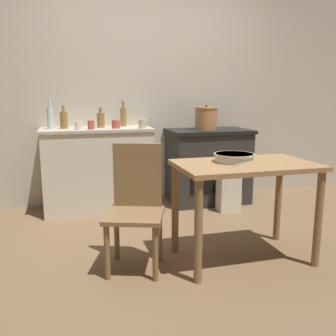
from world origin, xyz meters
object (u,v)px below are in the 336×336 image
stock_pot (206,118)px  mixing_bowl_large (234,157)px  bottle_center_left (64,120)px  cup_right (116,124)px  chair (136,204)px  flour_sack (229,193)px  bottle_left (50,118)px  work_table (245,179)px  cup_center (78,126)px  bottle_far_left (123,117)px  stove (208,166)px  bottle_mid_left (101,120)px  cup_center_right (143,124)px  cup_mid_right (91,125)px

stock_pot → mixing_bowl_large: stock_pot is taller
bottle_center_left → cup_right: 0.54m
cup_right → chair: bearing=-92.5°
chair → flour_sack: size_ratio=2.34×
bottle_left → chair: bearing=-68.5°
work_table → cup_center: size_ratio=11.92×
mixing_bowl_large → flour_sack: bearing=66.4°
bottle_left → cup_center: size_ratio=3.46×
bottle_far_left → bottle_left: bottle_left is taller
chair → bottle_left: 1.72m
bottle_far_left → cup_right: (-0.12, -0.25, -0.06)m
stove → bottle_mid_left: 1.34m
bottle_left → cup_center: bottle_left is taller
cup_center_right → flour_sack: bearing=-16.6°
chair → bottle_far_left: size_ratio=3.24×
work_table → bottle_mid_left: (-0.89, 1.64, 0.35)m
bottle_far_left → cup_center_right: size_ratio=3.01×
cup_center_right → stove: bearing=10.6°
work_table → bottle_mid_left: size_ratio=4.76×
cup_center → bottle_mid_left: bearing=40.1°
bottle_mid_left → work_table: bearing=-61.5°
cup_right → bottle_center_left: bearing=168.0°
mixing_bowl_large → bottle_mid_left: 1.79m
bottle_far_left → cup_center: 0.60m
stove → bottle_mid_left: bearing=175.9°
bottle_center_left → work_table: bearing=-51.7°
bottle_left → cup_mid_right: size_ratio=3.28×
bottle_mid_left → cup_mid_right: (-0.12, -0.20, -0.04)m
flour_sack → cup_right: size_ratio=4.29×
stove → bottle_far_left: size_ratio=3.34×
bottle_center_left → cup_center: size_ratio=2.77×
cup_mid_right → stove: bearing=4.9°
bottle_left → stock_pot: bearing=-3.1°
flour_sack → cup_center: bearing=169.3°
stove → bottle_center_left: bottle_center_left is taller
chair → flour_sack: 1.61m
work_table → bottle_mid_left: bearing=118.5°
bottle_mid_left → cup_center_right: (0.41, -0.24, -0.04)m
bottle_mid_left → cup_mid_right: bottle_mid_left is taller
mixing_bowl_large → bottle_far_left: bearing=108.5°
bottle_mid_left → cup_center: (-0.25, -0.21, -0.04)m
bottle_center_left → cup_center: bottle_center_left is taller
work_table → chair: chair is taller
bottle_far_left → mixing_bowl_large: bearing=-71.5°
stove → bottle_left: size_ratio=3.12×
cup_center_right → work_table: bearing=-71.2°
stove → bottle_far_left: bottle_far_left is taller
bottle_mid_left → cup_right: bearing=-44.3°
work_table → cup_center_right: bearing=108.8°
stock_pot → cup_center_right: stock_pot is taller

